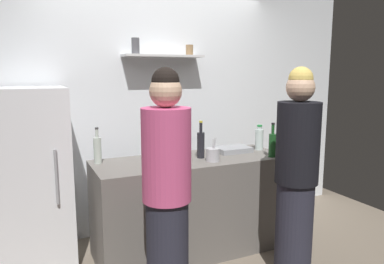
{
  "coord_description": "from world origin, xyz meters",
  "views": [
    {
      "loc": [
        -1.31,
        -2.51,
        1.69
      ],
      "look_at": [
        0.08,
        0.51,
        1.15
      ],
      "focal_mm": 34.46,
      "sensor_mm": 36.0,
      "label": 1
    }
  ],
  "objects_px": {
    "wine_bottle_green_glass": "(272,144)",
    "water_bottle_plastic": "(259,139)",
    "baking_pan": "(233,149)",
    "wine_bottle_amber_glass": "(181,141)",
    "refrigerator": "(33,179)",
    "person_blonde": "(296,177)",
    "person_pink_top": "(167,194)",
    "wine_bottle_pale_glass": "(98,149)",
    "utensil_holder": "(213,155)",
    "wine_bottle_dark_glass": "(201,144)"
  },
  "relations": [
    {
      "from": "wine_bottle_green_glass",
      "to": "water_bottle_plastic",
      "type": "bearing_deg",
      "value": 76.3
    },
    {
      "from": "baking_pan",
      "to": "wine_bottle_amber_glass",
      "type": "xyz_separation_m",
      "value": [
        -0.5,
        0.17,
        0.1
      ]
    },
    {
      "from": "refrigerator",
      "to": "person_blonde",
      "type": "bearing_deg",
      "value": -30.4
    },
    {
      "from": "person_pink_top",
      "to": "baking_pan",
      "type": "bearing_deg",
      "value": 121.08
    },
    {
      "from": "baking_pan",
      "to": "wine_bottle_green_glass",
      "type": "xyz_separation_m",
      "value": [
        0.22,
        -0.35,
        0.1
      ]
    },
    {
      "from": "wine_bottle_pale_glass",
      "to": "person_blonde",
      "type": "bearing_deg",
      "value": -34.91
    },
    {
      "from": "utensil_holder",
      "to": "person_pink_top",
      "type": "xyz_separation_m",
      "value": [
        -0.66,
        -0.56,
        -0.1
      ]
    },
    {
      "from": "water_bottle_plastic",
      "to": "person_blonde",
      "type": "height_order",
      "value": "person_blonde"
    },
    {
      "from": "wine_bottle_pale_glass",
      "to": "wine_bottle_green_glass",
      "type": "relative_size",
      "value": 0.98
    },
    {
      "from": "refrigerator",
      "to": "water_bottle_plastic",
      "type": "distance_m",
      "value": 2.18
    },
    {
      "from": "wine_bottle_amber_glass",
      "to": "wine_bottle_dark_glass",
      "type": "distance_m",
      "value": 0.28
    },
    {
      "from": "utensil_holder",
      "to": "person_pink_top",
      "type": "relative_size",
      "value": 0.13
    },
    {
      "from": "person_blonde",
      "to": "utensil_holder",
      "type": "bearing_deg",
      "value": 150.76
    },
    {
      "from": "water_bottle_plastic",
      "to": "person_pink_top",
      "type": "height_order",
      "value": "person_pink_top"
    },
    {
      "from": "water_bottle_plastic",
      "to": "person_pink_top",
      "type": "distance_m",
      "value": 1.55
    },
    {
      "from": "utensil_holder",
      "to": "wine_bottle_pale_glass",
      "type": "height_order",
      "value": "wine_bottle_pale_glass"
    },
    {
      "from": "baking_pan",
      "to": "utensil_holder",
      "type": "distance_m",
      "value": 0.45
    },
    {
      "from": "wine_bottle_green_glass",
      "to": "utensil_holder",
      "type": "bearing_deg",
      "value": 171.39
    },
    {
      "from": "wine_bottle_dark_glass",
      "to": "water_bottle_plastic",
      "type": "xyz_separation_m",
      "value": [
        0.71,
        0.08,
        -0.02
      ]
    },
    {
      "from": "person_blonde",
      "to": "refrigerator",
      "type": "bearing_deg",
      "value": 175.53
    },
    {
      "from": "wine_bottle_dark_glass",
      "to": "person_blonde",
      "type": "bearing_deg",
      "value": -58.9
    },
    {
      "from": "baking_pan",
      "to": "wine_bottle_amber_glass",
      "type": "distance_m",
      "value": 0.53
    },
    {
      "from": "wine_bottle_amber_glass",
      "to": "wine_bottle_green_glass",
      "type": "height_order",
      "value": "wine_bottle_amber_glass"
    },
    {
      "from": "utensil_holder",
      "to": "water_bottle_plastic",
      "type": "relative_size",
      "value": 0.85
    },
    {
      "from": "person_pink_top",
      "to": "water_bottle_plastic",
      "type": "bearing_deg",
      "value": 113.45
    },
    {
      "from": "wine_bottle_amber_glass",
      "to": "person_pink_top",
      "type": "relative_size",
      "value": 0.19
    },
    {
      "from": "water_bottle_plastic",
      "to": "person_pink_top",
      "type": "relative_size",
      "value": 0.15
    },
    {
      "from": "utensil_holder",
      "to": "wine_bottle_dark_glass",
      "type": "relative_size",
      "value": 0.63
    },
    {
      "from": "wine_bottle_dark_glass",
      "to": "wine_bottle_green_glass",
      "type": "height_order",
      "value": "wine_bottle_dark_glass"
    },
    {
      "from": "water_bottle_plastic",
      "to": "wine_bottle_amber_glass",
      "type": "bearing_deg",
      "value": 166.74
    },
    {
      "from": "wine_bottle_amber_glass",
      "to": "person_pink_top",
      "type": "bearing_deg",
      "value": -118.0
    },
    {
      "from": "wine_bottle_green_glass",
      "to": "water_bottle_plastic",
      "type": "xyz_separation_m",
      "value": [
        0.08,
        0.33,
        -0.01
      ]
    },
    {
      "from": "wine_bottle_green_glass",
      "to": "person_blonde",
      "type": "distance_m",
      "value": 0.57
    },
    {
      "from": "utensil_holder",
      "to": "baking_pan",
      "type": "bearing_deg",
      "value": 35.43
    },
    {
      "from": "refrigerator",
      "to": "wine_bottle_dark_glass",
      "type": "relative_size",
      "value": 4.48
    },
    {
      "from": "utensil_holder",
      "to": "person_blonde",
      "type": "height_order",
      "value": "person_blonde"
    },
    {
      "from": "baking_pan",
      "to": "wine_bottle_amber_glass",
      "type": "height_order",
      "value": "wine_bottle_amber_glass"
    },
    {
      "from": "baking_pan",
      "to": "water_bottle_plastic",
      "type": "bearing_deg",
      "value": -4.14
    },
    {
      "from": "wine_bottle_green_glass",
      "to": "person_pink_top",
      "type": "distance_m",
      "value": 1.34
    },
    {
      "from": "wine_bottle_green_glass",
      "to": "water_bottle_plastic",
      "type": "height_order",
      "value": "wine_bottle_green_glass"
    },
    {
      "from": "refrigerator",
      "to": "baking_pan",
      "type": "bearing_deg",
      "value": -7.56
    },
    {
      "from": "wine_bottle_dark_glass",
      "to": "person_blonde",
      "type": "relative_size",
      "value": 0.2
    },
    {
      "from": "water_bottle_plastic",
      "to": "person_blonde",
      "type": "relative_size",
      "value": 0.15
    },
    {
      "from": "utensil_holder",
      "to": "wine_bottle_pale_glass",
      "type": "bearing_deg",
      "value": 159.91
    },
    {
      "from": "refrigerator",
      "to": "wine_bottle_amber_glass",
      "type": "xyz_separation_m",
      "value": [
        1.35,
        -0.08,
        0.24
      ]
    },
    {
      "from": "wine_bottle_green_glass",
      "to": "water_bottle_plastic",
      "type": "relative_size",
      "value": 1.26
    },
    {
      "from": "baking_pan",
      "to": "wine_bottle_pale_glass",
      "type": "bearing_deg",
      "value": 176.12
    },
    {
      "from": "baking_pan",
      "to": "person_pink_top",
      "type": "bearing_deg",
      "value": -141.32
    },
    {
      "from": "person_pink_top",
      "to": "wine_bottle_green_glass",
      "type": "bearing_deg",
      "value": 103.1
    },
    {
      "from": "wine_bottle_dark_glass",
      "to": "person_pink_top",
      "type": "distance_m",
      "value": 0.96
    }
  ]
}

